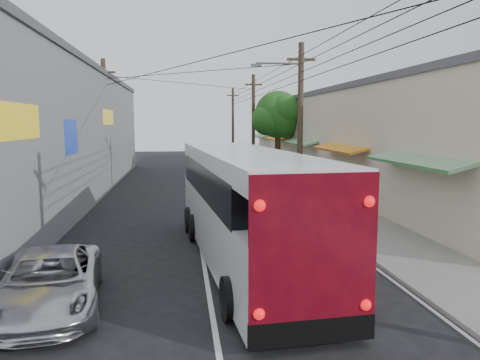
# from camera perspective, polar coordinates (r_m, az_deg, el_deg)

# --- Properties ---
(ground) EXTENTS (120.00, 120.00, 0.00)m
(ground) POSITION_cam_1_polar(r_m,az_deg,el_deg) (10.42, -3.31, -16.58)
(ground) COLOR black
(ground) RESTS_ON ground
(sidewalk) EXTENTS (3.00, 80.00, 0.12)m
(sidewalk) POSITION_cam_1_polar(r_m,az_deg,el_deg) (30.66, 6.31, -0.75)
(sidewalk) COLOR slate
(sidewalk) RESTS_ON ground
(building_right) EXTENTS (7.09, 40.00, 6.25)m
(building_right) POSITION_cam_1_polar(r_m,az_deg,el_deg) (33.62, 13.07, 5.08)
(building_right) COLOR beige
(building_right) RESTS_ON ground
(building_left) EXTENTS (7.20, 36.00, 7.25)m
(building_left) POSITION_cam_1_polar(r_m,az_deg,el_deg) (28.64, -23.26, 5.40)
(building_left) COLOR slate
(building_left) RESTS_ON ground
(utility_poles) EXTENTS (11.80, 45.28, 8.00)m
(utility_poles) POSITION_cam_1_polar(r_m,az_deg,el_deg) (30.09, -0.04, 6.92)
(utility_poles) COLOR #473828
(utility_poles) RESTS_ON ground
(street_tree) EXTENTS (4.40, 4.00, 6.60)m
(street_tree) POSITION_cam_1_polar(r_m,az_deg,el_deg) (36.34, 4.76, 7.77)
(street_tree) COLOR #3F2B19
(street_tree) RESTS_ON ground
(coach_bus) EXTENTS (3.44, 11.78, 3.35)m
(coach_bus) POSITION_cam_1_polar(r_m,az_deg,el_deg) (13.96, 0.38, -3.03)
(coach_bus) COLOR white
(coach_bus) RESTS_ON ground
(jeepney) EXTENTS (2.74, 4.88, 1.29)m
(jeepney) POSITION_cam_1_polar(r_m,az_deg,el_deg) (11.49, -22.18, -11.38)
(jeepney) COLOR silver
(jeepney) RESTS_ON ground
(parked_suv) EXTENTS (2.45, 5.50, 1.57)m
(parked_suv) POSITION_cam_1_polar(r_m,az_deg,el_deg) (23.38, 5.80, -1.36)
(parked_suv) COLOR #95969D
(parked_suv) RESTS_ON ground
(parked_car_mid) EXTENTS (1.97, 4.80, 1.63)m
(parked_car_mid) POSITION_cam_1_polar(r_m,az_deg,el_deg) (34.60, 0.19, 1.43)
(parked_car_mid) COLOR #25252A
(parked_car_mid) RESTS_ON ground
(parked_car_far) EXTENTS (1.53, 4.09, 1.33)m
(parked_car_far) POSITION_cam_1_polar(r_m,az_deg,el_deg) (42.31, -0.08, 2.25)
(parked_car_far) COLOR black
(parked_car_far) RESTS_ON ground
(pedestrian_near) EXTENTS (0.72, 0.56, 1.78)m
(pedestrian_near) POSITION_cam_1_polar(r_m,az_deg,el_deg) (22.06, 13.50, -1.43)
(pedestrian_near) COLOR pink
(pedestrian_near) RESTS_ON sidewalk
(pedestrian_far) EXTENTS (0.92, 0.78, 1.69)m
(pedestrian_far) POSITION_cam_1_polar(r_m,az_deg,el_deg) (27.19, 10.18, 0.12)
(pedestrian_far) COLOR #98BADD
(pedestrian_far) RESTS_ON sidewalk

